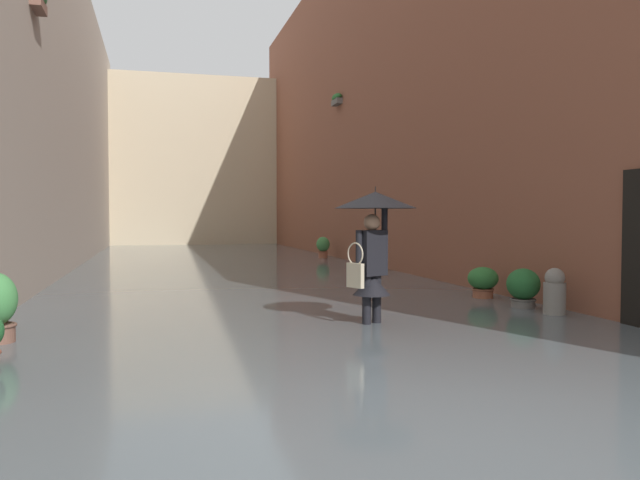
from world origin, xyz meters
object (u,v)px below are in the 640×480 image
object	(u,v)px
potted_plant_mid_left	(483,283)
potted_plant_near_left	(323,248)
person_wading	(374,228)
mooring_bollard	(555,297)
potted_plant_far_left	(523,290)

from	to	relation	value
potted_plant_mid_left	potted_plant_near_left	distance (m)	10.75
person_wading	mooring_bollard	distance (m)	2.98
potted_plant_mid_left	potted_plant_near_left	xyz separation A→B (m)	(0.02, -10.75, 0.10)
potted_plant_far_left	mooring_bollard	world-z (taller)	mooring_bollard
potted_plant_far_left	mooring_bollard	bearing A→B (deg)	94.72
potted_plant_mid_left	person_wading	bearing A→B (deg)	35.96
potted_plant_near_left	mooring_bollard	world-z (taller)	potted_plant_near_left
person_wading	potted_plant_near_left	size ratio (longest dim) A/B	2.25
person_wading	potted_plant_near_left	world-z (taller)	person_wading
person_wading	potted_plant_mid_left	distance (m)	3.52
potted_plant_mid_left	mooring_bollard	xyz separation A→B (m)	(-0.08, 1.93, 0.00)
potted_plant_mid_left	mooring_bollard	size ratio (longest dim) A/B	0.84
potted_plant_far_left	potted_plant_near_left	bearing A→B (deg)	-89.84
potted_plant_near_left	mooring_bollard	xyz separation A→B (m)	(-0.09, 12.68, -0.10)
potted_plant_near_left	mooring_bollard	distance (m)	12.68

